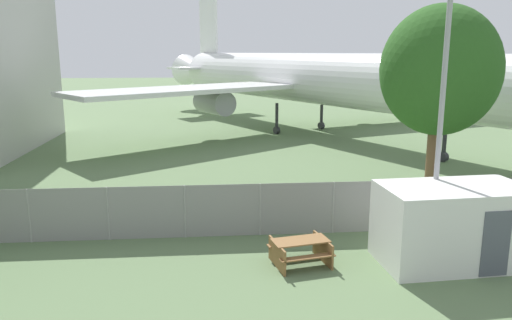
{
  "coord_description": "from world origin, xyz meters",
  "views": [
    {
      "loc": [
        -1.56,
        -5.11,
        6.2
      ],
      "look_at": [
        0.13,
        14.11,
        2.0
      ],
      "focal_mm": 35.0,
      "sensor_mm": 36.0,
      "label": 1
    }
  ],
  "objects_px": {
    "airplane": "(311,79)",
    "portable_cabin": "(453,225)",
    "tree_behind_benches": "(440,71)",
    "picnic_bench_near_cabin": "(300,249)"
  },
  "relations": [
    {
      "from": "picnic_bench_near_cabin",
      "to": "tree_behind_benches",
      "type": "distance_m",
      "value": 10.53
    },
    {
      "from": "airplane",
      "to": "tree_behind_benches",
      "type": "height_order",
      "value": "airplane"
    },
    {
      "from": "portable_cabin",
      "to": "tree_behind_benches",
      "type": "relative_size",
      "value": 0.54
    },
    {
      "from": "airplane",
      "to": "portable_cabin",
      "type": "relative_size",
      "value": 9.21
    },
    {
      "from": "portable_cabin",
      "to": "tree_behind_benches",
      "type": "bearing_deg",
      "value": 66.96
    },
    {
      "from": "airplane",
      "to": "portable_cabin",
      "type": "height_order",
      "value": "airplane"
    },
    {
      "from": "airplane",
      "to": "tree_behind_benches",
      "type": "distance_m",
      "value": 17.77
    },
    {
      "from": "portable_cabin",
      "to": "tree_behind_benches",
      "type": "height_order",
      "value": "tree_behind_benches"
    },
    {
      "from": "airplane",
      "to": "tree_behind_benches",
      "type": "relative_size",
      "value": 4.99
    },
    {
      "from": "portable_cabin",
      "to": "picnic_bench_near_cabin",
      "type": "xyz_separation_m",
      "value": [
        -4.51,
        0.25,
        -0.71
      ]
    }
  ]
}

